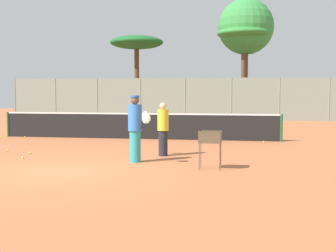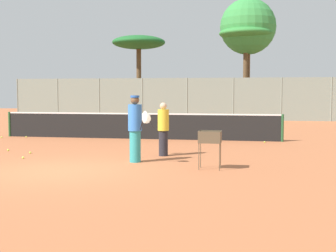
{
  "view_description": "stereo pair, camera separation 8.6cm",
  "coord_description": "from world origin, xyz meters",
  "px_view_note": "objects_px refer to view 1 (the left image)",
  "views": [
    {
      "loc": [
        4.71,
        -10.63,
        1.94
      ],
      "look_at": [
        2.39,
        2.0,
        1.0
      ],
      "focal_mm": 50.0,
      "sensor_mm": 36.0,
      "label": 1
    },
    {
      "loc": [
        4.79,
        -10.62,
        1.94
      ],
      "look_at": [
        2.39,
        2.0,
        1.0
      ],
      "focal_mm": 50.0,
      "sensor_mm": 36.0,
      "label": 2
    }
  ],
  "objects_px": {
    "player_white_outfit": "(135,128)",
    "ball_cart": "(210,140)",
    "player_red_cap": "(163,128)",
    "parked_car": "(234,108)",
    "tennis_net": "(137,125)"
  },
  "relations": [
    {
      "from": "parked_car",
      "to": "ball_cart",
      "type": "bearing_deg",
      "value": -89.05
    },
    {
      "from": "ball_cart",
      "to": "player_white_outfit",
      "type": "bearing_deg",
      "value": 159.18
    },
    {
      "from": "parked_car",
      "to": "tennis_net",
      "type": "bearing_deg",
      "value": -100.1
    },
    {
      "from": "ball_cart",
      "to": "parked_car",
      "type": "height_order",
      "value": "parked_car"
    },
    {
      "from": "player_red_cap",
      "to": "parked_car",
      "type": "distance_m",
      "value": 22.98
    },
    {
      "from": "player_white_outfit",
      "to": "ball_cart",
      "type": "bearing_deg",
      "value": 26.63
    },
    {
      "from": "tennis_net",
      "to": "player_white_outfit",
      "type": "relative_size",
      "value": 6.34
    },
    {
      "from": "tennis_net",
      "to": "player_red_cap",
      "type": "bearing_deg",
      "value": -67.44
    },
    {
      "from": "player_white_outfit",
      "to": "ball_cart",
      "type": "xyz_separation_m",
      "value": [
        2.13,
        -0.81,
        -0.22
      ]
    },
    {
      "from": "player_white_outfit",
      "to": "ball_cart",
      "type": "height_order",
      "value": "player_white_outfit"
    },
    {
      "from": "tennis_net",
      "to": "ball_cart",
      "type": "height_order",
      "value": "tennis_net"
    },
    {
      "from": "tennis_net",
      "to": "player_red_cap",
      "type": "distance_m",
      "value": 5.25
    },
    {
      "from": "player_red_cap",
      "to": "player_white_outfit",
      "type": "bearing_deg",
      "value": 63.22
    },
    {
      "from": "player_white_outfit",
      "to": "tennis_net",
      "type": "bearing_deg",
      "value": 151.08
    },
    {
      "from": "player_white_outfit",
      "to": "player_red_cap",
      "type": "bearing_deg",
      "value": 117.59
    }
  ]
}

